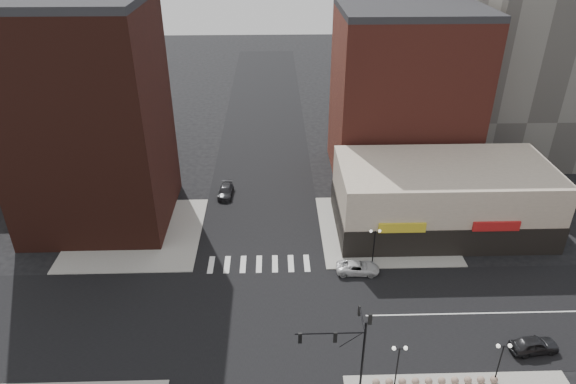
{
  "coord_description": "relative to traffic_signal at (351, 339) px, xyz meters",
  "views": [
    {
      "loc": [
        1.7,
        -35.86,
        33.39
      ],
      "look_at": [
        2.88,
        4.21,
        11.0
      ],
      "focal_mm": 32.0,
      "sensor_mm": 36.0,
      "label": 1
    }
  ],
  "objects": [
    {
      "name": "building_nw",
      "position": [
        -26.24,
        26.33,
        7.54
      ],
      "size": [
        16.0,
        15.0,
        25.0
      ],
      "primitive_type": "cube",
      "color": "#3A1912",
      "rests_on": "ground"
    },
    {
      "name": "building_nw_low",
      "position": [
        -39.24,
        41.83,
        1.04
      ],
      "size": [
        20.0,
        18.0,
        12.0
      ],
      "primitive_type": "cube",
      "color": "#3A1912",
      "rests_on": "ground"
    },
    {
      "name": "ground",
      "position": [
        -7.24,
        7.83,
        -4.96
      ],
      "size": [
        240.0,
        240.0,
        0.0
      ],
      "primitive_type": "plane",
      "color": "black",
      "rests_on": "ground"
    },
    {
      "name": "street_lamp_ne",
      "position": [
        4.76,
        15.83,
        -1.67
      ],
      "size": [
        1.22,
        0.32,
        4.16
      ],
      "color": "black",
      "rests_on": "sidewalk_ne"
    },
    {
      "name": "street_lamp_se_b",
      "position": [
        11.76,
        -0.17,
        -1.67
      ],
      "size": [
        1.22,
        0.32,
        4.16
      ],
      "color": "black",
      "rests_on": "sidewalk_se"
    },
    {
      "name": "sidewalk_ne",
      "position": [
        7.26,
        22.33,
        -4.9
      ],
      "size": [
        15.0,
        15.0,
        0.12
      ],
      "primitive_type": "cube",
      "color": "gray",
      "rests_on": "ground"
    },
    {
      "name": "bollard_row",
      "position": [
        6.99,
        -0.17,
        -4.54
      ],
      "size": [
        10.06,
        0.61,
        0.61
      ],
      "color": "gray",
      "rests_on": "sidewalk_se"
    },
    {
      "name": "building_ne_row",
      "position": [
        13.76,
        22.83,
        -1.66
      ],
      "size": [
        24.2,
        12.2,
        8.0
      ],
      "color": "#C4B49C",
      "rests_on": "ground"
    },
    {
      "name": "dark_sedan_east",
      "position": [
        16.38,
        3.13,
        -4.25
      ],
      "size": [
        4.32,
        2.15,
        1.42
      ],
      "primitive_type": "imported",
      "rotation": [
        0.0,
        0.0,
        1.69
      ],
      "color": "black",
      "rests_on": "ground"
    },
    {
      "name": "building_ne_midrise",
      "position": [
        11.76,
        37.33,
        6.04
      ],
      "size": [
        18.0,
        15.0,
        22.0
      ],
      "primitive_type": "cube",
      "color": "maroon",
      "rests_on": "ground"
    },
    {
      "name": "traffic_signal",
      "position": [
        0.0,
        0.0,
        0.0
      ],
      "size": [
        5.59,
        3.09,
        7.77
      ],
      "color": "black",
      "rests_on": "ground"
    },
    {
      "name": "street_lamp_se_a",
      "position": [
        3.76,
        -0.17,
        -1.67
      ],
      "size": [
        1.22,
        0.32,
        4.16
      ],
      "color": "black",
      "rests_on": "sidewalk_se"
    },
    {
      "name": "road_ew",
      "position": [
        -7.24,
        7.83,
        -4.95
      ],
      "size": [
        200.0,
        14.0,
        0.02
      ],
      "primitive_type": "cube",
      "color": "black",
      "rests_on": "ground"
    },
    {
      "name": "road_ns",
      "position": [
        -7.24,
        7.83,
        -4.95
      ],
      "size": [
        14.0,
        200.0,
        0.02
      ],
      "primitive_type": "cube",
      "color": "black",
      "rests_on": "ground"
    },
    {
      "name": "white_suv",
      "position": [
        2.95,
        14.33,
        -4.34
      ],
      "size": [
        4.57,
        2.29,
        1.24
      ],
      "primitive_type": "imported",
      "rotation": [
        0.0,
        0.0,
        1.52
      ],
      "color": "silver",
      "rests_on": "ground"
    },
    {
      "name": "sidewalk_nw",
      "position": [
        -21.74,
        22.33,
        -4.9
      ],
      "size": [
        15.0,
        15.0,
        0.12
      ],
      "primitive_type": "cube",
      "color": "gray",
      "rests_on": "ground"
    },
    {
      "name": "dark_sedan_north",
      "position": [
        -12.0,
        31.06,
        -4.33
      ],
      "size": [
        2.01,
        4.46,
        1.27
      ],
      "primitive_type": "imported",
      "rotation": [
        0.0,
        0.0,
        -0.05
      ],
      "color": "black",
      "rests_on": "ground"
    }
  ]
}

